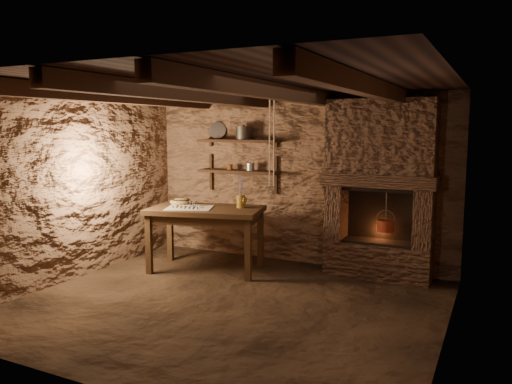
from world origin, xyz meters
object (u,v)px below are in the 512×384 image
at_px(stoneware_jug, 241,195).
at_px(wooden_bowl, 181,202).
at_px(work_table, 206,237).
at_px(iron_stockpot, 244,134).
at_px(red_pot, 386,225).

height_order(stoneware_jug, wooden_bowl, stoneware_jug).
bearing_deg(work_table, iron_stockpot, 64.80).
height_order(work_table, wooden_bowl, wooden_bowl).
height_order(work_table, stoneware_jug, stoneware_jug).
bearing_deg(iron_stockpot, work_table, -102.21).
bearing_deg(work_table, red_pot, 3.35).
xyz_separation_m(stoneware_jug, red_pot, (1.85, 0.46, -0.33)).
xyz_separation_m(work_table, iron_stockpot, (0.17, 0.79, 1.39)).
relative_size(iron_stockpot, red_pot, 0.42).
xyz_separation_m(wooden_bowl, red_pot, (2.76, 0.57, -0.19)).
xyz_separation_m(stoneware_jug, wooden_bowl, (-0.92, -0.10, -0.14)).
height_order(stoneware_jug, red_pot, stoneware_jug).
xyz_separation_m(work_table, stoneware_jug, (0.43, 0.21, 0.57)).
bearing_deg(red_pot, stoneware_jug, -165.97).
bearing_deg(wooden_bowl, stoneware_jug, 6.51).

